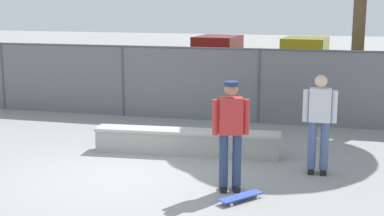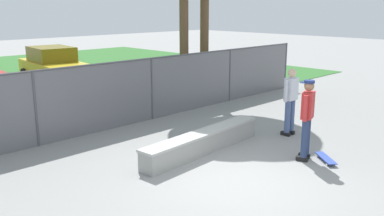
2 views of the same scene
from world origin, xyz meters
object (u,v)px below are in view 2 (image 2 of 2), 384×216
(concrete_ledge, at_px, (203,142))
(skateboarder, at_px, (307,116))
(skateboard, at_px, (326,158))
(bystander, at_px, (291,99))
(car_yellow, at_px, (53,65))

(concrete_ledge, relative_size, skateboarder, 2.09)
(concrete_ledge, xyz_separation_m, skateboard, (1.52, -2.38, -0.18))
(concrete_ledge, bearing_deg, skateboard, -57.39)
(bystander, bearing_deg, skateboard, -123.54)
(skateboarder, bearing_deg, skateboard, -57.29)
(concrete_ledge, height_order, skateboarder, skateboarder)
(car_yellow, xyz_separation_m, bystander, (0.88, -11.78, 0.17))
(concrete_ledge, xyz_separation_m, car_yellow, (1.75, 11.09, 0.58))
(bystander, bearing_deg, concrete_ledge, 165.32)
(concrete_ledge, bearing_deg, bystander, -14.68)
(bystander, bearing_deg, car_yellow, 94.29)
(skateboarder, xyz_separation_m, car_yellow, (0.49, 13.07, -0.19))
(skateboard, xyz_separation_m, car_yellow, (0.23, 13.47, 0.77))
(skateboarder, xyz_separation_m, skateboard, (0.25, -0.39, -0.96))
(concrete_ledge, relative_size, car_yellow, 0.88)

